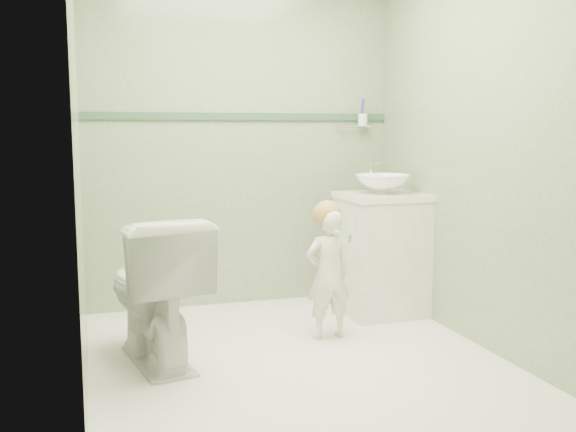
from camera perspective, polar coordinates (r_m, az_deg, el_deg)
name	(u,v)px	position (r m, az deg, el deg)	size (l,w,h in m)	color
ground	(296,359)	(3.65, 0.72, -12.53)	(2.50, 2.50, 0.00)	silver
room_shell	(296,141)	(3.43, 0.75, 6.65)	(2.50, 2.54, 2.40)	gray
trim_stripe	(242,116)	(4.62, -4.07, 8.76)	(2.20, 0.02, 0.05)	#33553C
vanity	(381,256)	(4.47, 8.21, -3.50)	(0.52, 0.50, 0.80)	beige
counter	(382,196)	(4.41, 8.32, 1.73)	(0.54, 0.52, 0.04)	white
basin	(382,184)	(4.41, 8.34, 2.82)	(0.37, 0.37, 0.13)	white
faucet	(371,170)	(4.57, 7.35, 4.01)	(0.03, 0.13, 0.18)	silver
cup_holder	(362,119)	(4.85, 6.52, 8.47)	(0.26, 0.07, 0.21)	silver
toilet	(154,289)	(3.57, -11.70, -6.35)	(0.45, 0.79, 0.81)	white
toddler	(328,274)	(3.91, 3.56, -5.16)	(0.29, 0.19, 0.79)	white
hair_cap	(327,215)	(3.87, 3.47, 0.11)	(0.18, 0.18, 0.18)	#AD7E45
teal_toothbrush	(349,238)	(3.78, 5.37, -1.94)	(0.11, 0.13, 0.08)	#08825B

